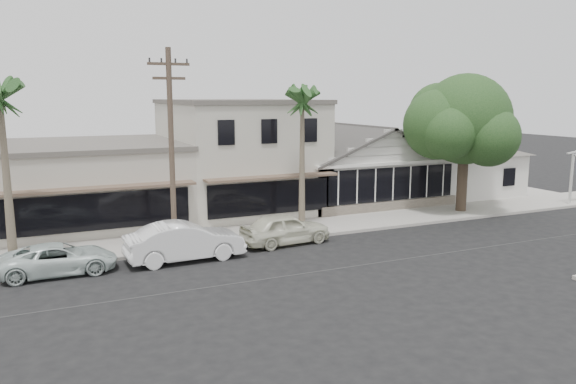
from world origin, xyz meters
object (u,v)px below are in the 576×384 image
utility_pole (171,146)px  car_2 (59,259)px  shade_tree (461,122)px  car_0 (285,229)px  car_1 (185,241)px

utility_pole → car_2: utility_pole is taller
shade_tree → car_0: bearing=-169.1°
car_2 → shade_tree: (22.52, 2.84, 4.83)m
car_0 → car_2: 10.01m
car_0 → car_2: car_0 is taller
car_0 → shade_tree: bearing=-84.0°
car_1 → utility_pole: bearing=2.8°
car_0 → utility_pole: bearing=76.8°
car_0 → car_2: size_ratio=0.99×
car_1 → shade_tree: bearing=-81.7°
car_2 → car_1: bearing=-92.5°
car_0 → shade_tree: size_ratio=0.53×
car_2 → shade_tree: shade_tree is taller
utility_pole → shade_tree: size_ratio=1.09×
car_2 → shade_tree: bearing=-82.7°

